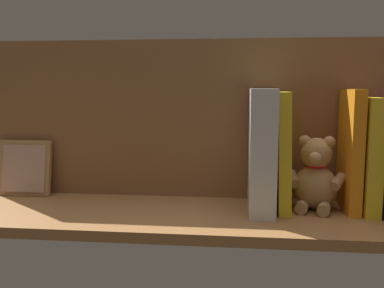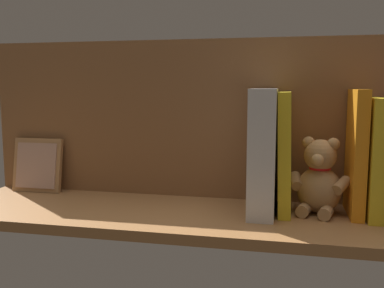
% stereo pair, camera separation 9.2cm
% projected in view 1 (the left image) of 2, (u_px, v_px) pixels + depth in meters
% --- Properties ---
extents(ground_plane, '(1.10, 0.31, 0.02)m').
position_uv_depth(ground_plane, '(192.00, 216.00, 0.94)').
color(ground_plane, '#9E6B3D').
extents(shelf_back_panel, '(1.10, 0.02, 0.38)m').
position_uv_depth(shelf_back_panel, '(198.00, 119.00, 1.05)').
color(shelf_back_panel, brown).
rests_on(shelf_back_panel, ground_plane).
extents(book_3, '(0.03, 0.15, 0.16)m').
position_uv_depth(book_3, '(383.00, 175.00, 0.93)').
color(book_3, black).
rests_on(book_3, ground_plane).
extents(book_4, '(0.03, 0.15, 0.25)m').
position_uv_depth(book_4, '(367.00, 155.00, 0.93)').
color(book_4, yellow).
rests_on(book_4, ground_plane).
extents(book_5, '(0.03, 0.14, 0.27)m').
position_uv_depth(book_5, '(350.00, 150.00, 0.94)').
color(book_5, orange).
rests_on(book_5, ground_plane).
extents(teddy_bear, '(0.13, 0.12, 0.16)m').
position_uv_depth(teddy_bear, '(315.00, 177.00, 0.95)').
color(teddy_bear, tan).
rests_on(teddy_bear, ground_plane).
extents(book_6, '(0.03, 0.15, 0.26)m').
position_uv_depth(book_6, '(282.00, 151.00, 0.95)').
color(book_6, yellow).
rests_on(book_6, ground_plane).
extents(dictionary_thick_white, '(0.05, 0.18, 0.27)m').
position_uv_depth(dictionary_thick_white, '(262.00, 150.00, 0.94)').
color(dictionary_thick_white, silver).
rests_on(dictionary_thick_white, ground_plane).
extents(picture_frame_leaning, '(0.13, 0.04, 0.14)m').
position_uv_depth(picture_frame_leaning, '(25.00, 168.00, 1.08)').
color(picture_frame_leaning, '#A87A4C').
rests_on(picture_frame_leaning, ground_plane).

